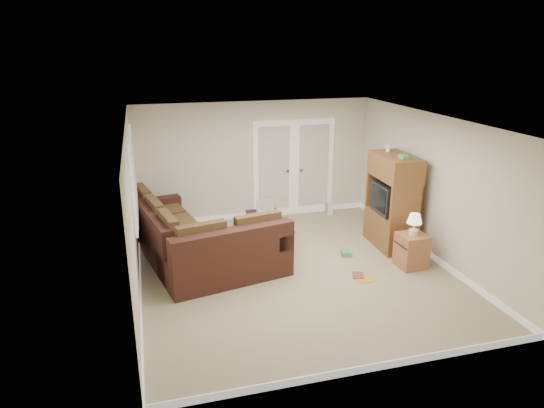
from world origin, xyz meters
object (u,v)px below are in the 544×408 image
object	(u,v)px
coffee_table	(267,230)
side_cabinet	(412,248)
tv_armoire	(392,201)
sectional_sofa	(194,243)

from	to	relation	value
coffee_table	side_cabinet	xyz separation A→B (m)	(2.10, -1.58, 0.07)
tv_armoire	sectional_sofa	bearing A→B (deg)	178.70
coffee_table	tv_armoire	distance (m)	2.37
sectional_sofa	side_cabinet	distance (m)	3.70
coffee_table	side_cabinet	world-z (taller)	side_cabinet
tv_armoire	coffee_table	bearing A→B (deg)	165.15
sectional_sofa	coffee_table	size ratio (longest dim) A/B	2.55
tv_armoire	side_cabinet	size ratio (longest dim) A/B	1.96
side_cabinet	tv_armoire	bearing A→B (deg)	81.84
coffee_table	side_cabinet	distance (m)	2.63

